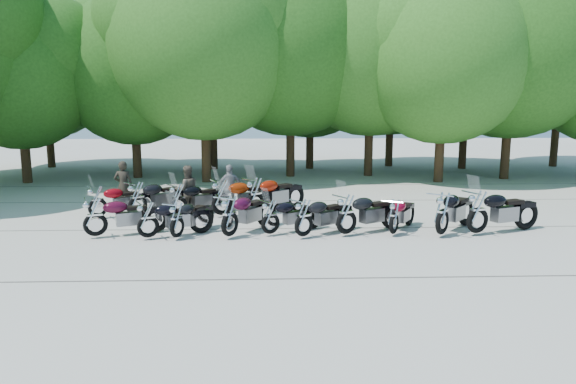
{
  "coord_description": "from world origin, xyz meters",
  "views": [
    {
      "loc": [
        -0.53,
        -13.29,
        3.57
      ],
      "look_at": [
        0.0,
        1.5,
        1.1
      ],
      "focal_mm": 32.0,
      "sensor_mm": 36.0,
      "label": 1
    }
  ],
  "objects_px": {
    "motorcycle_9": "(478,210)",
    "motorcycle_10": "(97,200)",
    "motorcycle_8": "(443,212)",
    "rider_1": "(187,190)",
    "motorcycle_1": "(148,218)",
    "motorcycle_12": "(178,199)",
    "motorcycle_13": "(222,196)",
    "motorcycle_5": "(304,216)",
    "rider_2": "(230,188)",
    "motorcycle_14": "(255,194)",
    "motorcycle_11": "(137,198)",
    "motorcycle_6": "(347,213)",
    "motorcycle_3": "(230,214)",
    "motorcycle_4": "(270,216)",
    "motorcycle_0": "(95,216)",
    "motorcycle_2": "(177,219)",
    "rider_0": "(124,186)",
    "motorcycle_7": "(394,215)"
  },
  "relations": [
    {
      "from": "motorcycle_2",
      "to": "motorcycle_6",
      "type": "xyz_separation_m",
      "value": [
        4.65,
        0.18,
        0.09
      ]
    },
    {
      "from": "motorcycle_0",
      "to": "motorcycle_9",
      "type": "xyz_separation_m",
      "value": [
        10.56,
        -0.06,
        0.08
      ]
    },
    {
      "from": "motorcycle_13",
      "to": "rider_1",
      "type": "xyz_separation_m",
      "value": [
        -1.21,
        0.54,
        0.12
      ]
    },
    {
      "from": "motorcycle_1",
      "to": "motorcycle_13",
      "type": "relative_size",
      "value": 0.85
    },
    {
      "from": "motorcycle_3",
      "to": "motorcycle_12",
      "type": "relative_size",
      "value": 1.07
    },
    {
      "from": "motorcycle_14",
      "to": "rider_1",
      "type": "height_order",
      "value": "rider_1"
    },
    {
      "from": "motorcycle_12",
      "to": "motorcycle_13",
      "type": "relative_size",
      "value": 0.89
    },
    {
      "from": "motorcycle_1",
      "to": "motorcycle_11",
      "type": "distance_m",
      "value": 2.92
    },
    {
      "from": "motorcycle_0",
      "to": "motorcycle_7",
      "type": "height_order",
      "value": "motorcycle_0"
    },
    {
      "from": "motorcycle_1",
      "to": "motorcycle_10",
      "type": "height_order",
      "value": "motorcycle_10"
    },
    {
      "from": "motorcycle_2",
      "to": "motorcycle_8",
      "type": "distance_m",
      "value": 7.28
    },
    {
      "from": "motorcycle_9",
      "to": "motorcycle_14",
      "type": "distance_m",
      "value": 6.89
    },
    {
      "from": "motorcycle_3",
      "to": "motorcycle_11",
      "type": "distance_m",
      "value": 4.17
    },
    {
      "from": "motorcycle_4",
      "to": "motorcycle_12",
      "type": "distance_m",
      "value": 3.9
    },
    {
      "from": "motorcycle_2",
      "to": "motorcycle_4",
      "type": "bearing_deg",
      "value": -147.17
    },
    {
      "from": "motorcycle_9",
      "to": "rider_2",
      "type": "height_order",
      "value": "rider_2"
    },
    {
      "from": "motorcycle_5",
      "to": "motorcycle_12",
      "type": "xyz_separation_m",
      "value": [
        -3.89,
        2.84,
        0.01
      ]
    },
    {
      "from": "motorcycle_1",
      "to": "motorcycle_10",
      "type": "relative_size",
      "value": 0.98
    },
    {
      "from": "motorcycle_4",
      "to": "motorcycle_13",
      "type": "height_order",
      "value": "motorcycle_13"
    },
    {
      "from": "motorcycle_8",
      "to": "rider_1",
      "type": "relative_size",
      "value": 1.52
    },
    {
      "from": "motorcycle_1",
      "to": "motorcycle_6",
      "type": "relative_size",
      "value": 0.89
    },
    {
      "from": "motorcycle_4",
      "to": "motorcycle_13",
      "type": "relative_size",
      "value": 0.82
    },
    {
      "from": "motorcycle_5",
      "to": "motorcycle_10",
      "type": "distance_m",
      "value": 7.0
    },
    {
      "from": "motorcycle_2",
      "to": "rider_0",
      "type": "bearing_deg",
      "value": -31.97
    },
    {
      "from": "motorcycle_7",
      "to": "rider_1",
      "type": "distance_m",
      "value": 7.0
    },
    {
      "from": "motorcycle_1",
      "to": "motorcycle_9",
      "type": "height_order",
      "value": "motorcycle_9"
    },
    {
      "from": "motorcycle_13",
      "to": "motorcycle_3",
      "type": "bearing_deg",
      "value": 164.96
    },
    {
      "from": "motorcycle_6",
      "to": "motorcycle_11",
      "type": "bearing_deg",
      "value": 38.22
    },
    {
      "from": "motorcycle_9",
      "to": "rider_1",
      "type": "xyz_separation_m",
      "value": [
        -8.55,
        3.25,
        0.1
      ]
    },
    {
      "from": "motorcycle_7",
      "to": "motorcycle_8",
      "type": "xyz_separation_m",
      "value": [
        1.3,
        -0.17,
        0.12
      ]
    },
    {
      "from": "motorcycle_5",
      "to": "motorcycle_7",
      "type": "height_order",
      "value": "motorcycle_5"
    },
    {
      "from": "motorcycle_0",
      "to": "motorcycle_9",
      "type": "distance_m",
      "value": 10.56
    },
    {
      "from": "motorcycle_8",
      "to": "motorcycle_11",
      "type": "xyz_separation_m",
      "value": [
        -9.02,
        2.74,
        -0.03
      ]
    },
    {
      "from": "motorcycle_1",
      "to": "motorcycle_12",
      "type": "bearing_deg",
      "value": -33.34
    },
    {
      "from": "motorcycle_1",
      "to": "motorcycle_5",
      "type": "distance_m",
      "value": 4.22
    },
    {
      "from": "motorcycle_1",
      "to": "motorcycle_3",
      "type": "distance_m",
      "value": 2.2
    },
    {
      "from": "motorcycle_2",
      "to": "rider_0",
      "type": "distance_m",
      "value": 4.82
    },
    {
      "from": "motorcycle_6",
      "to": "motorcycle_3",
      "type": "bearing_deg",
      "value": 62.42
    },
    {
      "from": "motorcycle_6",
      "to": "motorcycle_11",
      "type": "distance_m",
      "value": 6.89
    },
    {
      "from": "motorcycle_4",
      "to": "motorcycle_11",
      "type": "height_order",
      "value": "motorcycle_11"
    },
    {
      "from": "motorcycle_1",
      "to": "motorcycle_12",
      "type": "relative_size",
      "value": 0.95
    },
    {
      "from": "rider_1",
      "to": "motorcycle_7",
      "type": "bearing_deg",
      "value": 133.32
    },
    {
      "from": "motorcycle_7",
      "to": "rider_1",
      "type": "xyz_separation_m",
      "value": [
        -6.22,
        3.2,
        0.24
      ]
    },
    {
      "from": "motorcycle_7",
      "to": "rider_0",
      "type": "distance_m",
      "value": 9.38
    },
    {
      "from": "motorcycle_12",
      "to": "motorcycle_3",
      "type": "bearing_deg",
      "value": 175.77
    },
    {
      "from": "rider_1",
      "to": "motorcycle_14",
      "type": "bearing_deg",
      "value": 150.65
    },
    {
      "from": "motorcycle_9",
      "to": "rider_0",
      "type": "distance_m",
      "value": 11.56
    },
    {
      "from": "motorcycle_1",
      "to": "motorcycle_8",
      "type": "bearing_deg",
      "value": -116.6
    },
    {
      "from": "motorcycle_0",
      "to": "motorcycle_10",
      "type": "distance_m",
      "value": 2.62
    },
    {
      "from": "motorcycle_9",
      "to": "motorcycle_10",
      "type": "relative_size",
      "value": 1.19
    }
  ]
}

